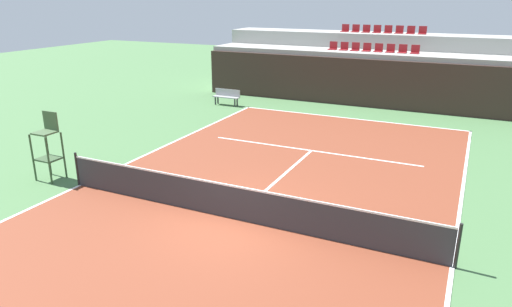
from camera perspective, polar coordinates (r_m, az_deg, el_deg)
The scene contains 15 objects.
ground_plane at distance 12.58m, azimuth -2.80°, elevation -8.02°, with size 80.00×80.00×0.00m, color #477042.
court_surface at distance 12.58m, azimuth -2.80°, elevation -8.00°, with size 11.00×24.00×0.01m, color brown.
baseline_far at distance 23.17m, azimuth 11.27°, elevation 4.27°, with size 11.00×0.10×0.00m, color white.
sideline_left at distance 15.69m, azimuth -20.69°, elevation -3.63°, with size 0.10×24.00×0.00m, color white.
sideline_right at distance 11.37m, azimuth 22.89°, elevation -12.66°, with size 0.10×24.00×0.00m, color white.
service_line_far at distance 18.04m, azimuth 6.80°, elevation 0.36°, with size 8.26×0.10×0.00m, color white.
centre_service_line at distance 15.22m, azimuth 2.88°, elevation -3.07°, with size 0.10×6.40×0.00m, color white.
back_wall at distance 25.68m, azimuth 13.10°, elevation 8.39°, with size 18.61×0.30×2.52m, color #33231E.
stands_tier_lower at distance 26.96m, azimuth 13.77°, elevation 9.09°, with size 18.61×2.40×2.77m, color #9E9E99.
stands_tier_upper at distance 29.23m, azimuth 14.85°, elevation 10.54°, with size 18.61×2.40×3.60m, color #9E9E99.
seating_row_lower at distance 26.86m, azimuth 14.07°, elevation 12.29°, with size 4.91×0.44×0.44m.
seating_row_upper at distance 29.14m, azimuth 15.21°, elevation 14.30°, with size 4.91×0.44×0.44m.
tennis_net at distance 12.36m, azimuth -2.83°, elevation -5.91°, with size 11.08×0.08×1.07m.
umpire_chair at distance 16.25m, azimuth -24.11°, elevation 1.08°, with size 0.76×0.66×2.20m.
player_bench at distance 25.56m, azimuth -3.60°, elevation 7.07°, with size 1.50×0.40×0.85m.
Camera 1 is at (5.36, -9.87, 5.66)m, focal length 32.68 mm.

